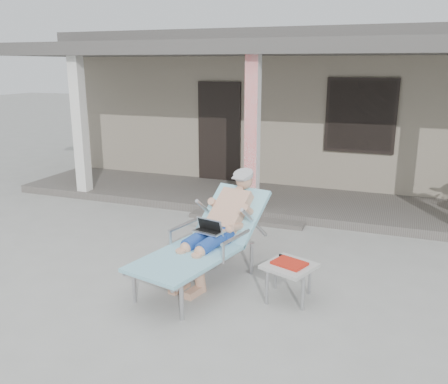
% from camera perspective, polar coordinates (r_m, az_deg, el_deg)
% --- Properties ---
extents(ground, '(60.00, 60.00, 0.00)m').
position_cam_1_polar(ground, '(6.52, -2.43, -8.48)').
color(ground, '#9E9E99').
rests_on(ground, ground).
extents(house, '(10.40, 5.40, 3.30)m').
position_cam_1_polar(house, '(12.25, 9.59, 10.56)').
color(house, gray).
rests_on(house, ground).
extents(porch_deck, '(10.00, 2.00, 0.15)m').
position_cam_1_polar(porch_deck, '(9.17, 4.87, -0.94)').
color(porch_deck, '#605B56').
rests_on(porch_deck, ground).
extents(porch_overhang, '(10.00, 2.30, 2.85)m').
position_cam_1_polar(porch_overhang, '(8.76, 5.18, 16.27)').
color(porch_overhang, silver).
rests_on(porch_overhang, porch_deck).
extents(porch_step, '(2.00, 0.30, 0.07)m').
position_cam_1_polar(porch_step, '(8.13, 2.65, -3.32)').
color(porch_step, '#605B56').
rests_on(porch_step, ground).
extents(lounger, '(1.23, 2.17, 1.36)m').
position_cam_1_polar(lounger, '(5.80, -1.49, -2.67)').
color(lounger, '#B7B7BC').
rests_on(lounger, ground).
extents(side_table, '(0.65, 0.65, 0.46)m').
position_cam_1_polar(side_table, '(5.48, 7.87, -9.02)').
color(side_table, '#B1B1AC').
rests_on(side_table, ground).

